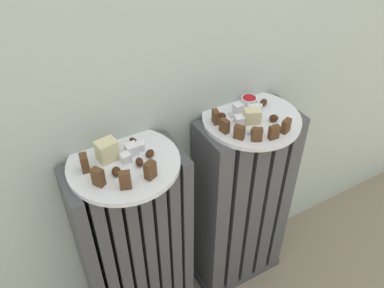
# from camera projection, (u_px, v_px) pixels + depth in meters

# --- Properties ---
(radiator_left) EXTENTS (0.29, 0.14, 0.65)m
(radiator_left) POSITION_uv_depth(u_px,v_px,m) (137.00, 254.00, 1.10)
(radiator_left) COLOR #47474C
(radiator_left) RESTS_ON ground_plane
(radiator_right) EXTENTS (0.29, 0.14, 0.65)m
(radiator_right) POSITION_uv_depth(u_px,v_px,m) (241.00, 207.00, 1.24)
(radiator_right) COLOR #47474C
(radiator_right) RESTS_ON ground_plane
(plate_left) EXTENTS (0.25, 0.25, 0.01)m
(plate_left) POSITION_uv_depth(u_px,v_px,m) (124.00, 163.00, 0.89)
(plate_left) COLOR white
(plate_left) RESTS_ON radiator_left
(plate_right) EXTENTS (0.25, 0.25, 0.01)m
(plate_right) POSITION_uv_depth(u_px,v_px,m) (251.00, 119.00, 1.03)
(plate_right) COLOR white
(plate_right) RESTS_ON radiator_right
(dark_cake_slice_left_0) EXTENTS (0.02, 0.03, 0.04)m
(dark_cake_slice_left_0) POSITION_uv_depth(u_px,v_px,m) (84.00, 163.00, 0.85)
(dark_cake_slice_left_0) COLOR #56351E
(dark_cake_slice_left_0) RESTS_ON plate_left
(dark_cake_slice_left_1) EXTENTS (0.03, 0.03, 0.04)m
(dark_cake_slice_left_1) POSITION_uv_depth(u_px,v_px,m) (98.00, 177.00, 0.82)
(dark_cake_slice_left_1) COLOR #56351E
(dark_cake_slice_left_1) RESTS_ON plate_left
(dark_cake_slice_left_2) EXTENTS (0.03, 0.02, 0.04)m
(dark_cake_slice_left_2) POSITION_uv_depth(u_px,v_px,m) (125.00, 180.00, 0.81)
(dark_cake_slice_left_2) COLOR #56351E
(dark_cake_slice_left_2) RESTS_ON plate_left
(dark_cake_slice_left_3) EXTENTS (0.03, 0.02, 0.04)m
(dark_cake_slice_left_3) POSITION_uv_depth(u_px,v_px,m) (150.00, 170.00, 0.84)
(dark_cake_slice_left_3) COLOR #56351E
(dark_cake_slice_left_3) RESTS_ON plate_left
(marble_cake_slice_left_0) EXTENTS (0.05, 0.04, 0.05)m
(marble_cake_slice_left_0) POSITION_uv_depth(u_px,v_px,m) (107.00, 151.00, 0.88)
(marble_cake_slice_left_0) COLOR beige
(marble_cake_slice_left_0) RESTS_ON plate_left
(turkish_delight_left_0) EXTENTS (0.03, 0.03, 0.03)m
(turkish_delight_left_0) POSITION_uv_depth(u_px,v_px,m) (132.00, 149.00, 0.90)
(turkish_delight_left_0) COLOR white
(turkish_delight_left_0) RESTS_ON plate_left
(turkish_delight_left_1) EXTENTS (0.03, 0.03, 0.02)m
(turkish_delight_left_1) POSITION_uv_depth(u_px,v_px,m) (140.00, 146.00, 0.92)
(turkish_delight_left_1) COLOR white
(turkish_delight_left_1) RESTS_ON plate_left
(turkish_delight_left_2) EXTENTS (0.02, 0.02, 0.02)m
(turkish_delight_left_2) POSITION_uv_depth(u_px,v_px,m) (126.00, 158.00, 0.88)
(turkish_delight_left_2) COLOR white
(turkish_delight_left_2) RESTS_ON plate_left
(turkish_delight_left_3) EXTENTS (0.02, 0.02, 0.02)m
(turkish_delight_left_3) POSITION_uv_depth(u_px,v_px,m) (112.00, 147.00, 0.92)
(turkish_delight_left_3) COLOR white
(turkish_delight_left_3) RESTS_ON plate_left
(medjool_date_left_0) EXTENTS (0.03, 0.03, 0.01)m
(medjool_date_left_0) POSITION_uv_depth(u_px,v_px,m) (116.00, 171.00, 0.85)
(medjool_date_left_0) COLOR #3D1E0F
(medjool_date_left_0) RESTS_ON plate_left
(medjool_date_left_1) EXTENTS (0.03, 0.03, 0.02)m
(medjool_date_left_1) POSITION_uv_depth(u_px,v_px,m) (150.00, 153.00, 0.90)
(medjool_date_left_1) COLOR #3D1E0F
(medjool_date_left_1) RESTS_ON plate_left
(medjool_date_left_2) EXTENTS (0.02, 0.03, 0.02)m
(medjool_date_left_2) POSITION_uv_depth(u_px,v_px,m) (134.00, 141.00, 0.93)
(medjool_date_left_2) COLOR #3D1E0F
(medjool_date_left_2) RESTS_ON plate_left
(medjool_date_left_3) EXTENTS (0.02, 0.03, 0.02)m
(medjool_date_left_3) POSITION_uv_depth(u_px,v_px,m) (139.00, 162.00, 0.88)
(medjool_date_left_3) COLOR #3D1E0F
(medjool_date_left_3) RESTS_ON plate_left
(dark_cake_slice_right_0) EXTENTS (0.02, 0.03, 0.04)m
(dark_cake_slice_right_0) POSITION_uv_depth(u_px,v_px,m) (216.00, 117.00, 0.99)
(dark_cake_slice_right_0) COLOR #56351E
(dark_cake_slice_right_0) RESTS_ON plate_right
(dark_cake_slice_right_1) EXTENTS (0.02, 0.03, 0.04)m
(dark_cake_slice_right_1) POSITION_uv_depth(u_px,v_px,m) (224.00, 126.00, 0.96)
(dark_cake_slice_right_1) COLOR #56351E
(dark_cake_slice_right_1) RESTS_ON plate_right
(dark_cake_slice_right_2) EXTENTS (0.03, 0.03, 0.04)m
(dark_cake_slice_right_2) POSITION_uv_depth(u_px,v_px,m) (239.00, 132.00, 0.94)
(dark_cake_slice_right_2) COLOR #56351E
(dark_cake_slice_right_2) RESTS_ON plate_right
(dark_cake_slice_right_3) EXTENTS (0.03, 0.02, 0.04)m
(dark_cake_slice_right_3) POSITION_uv_depth(u_px,v_px,m) (257.00, 135.00, 0.94)
(dark_cake_slice_right_3) COLOR #56351E
(dark_cake_slice_right_3) RESTS_ON plate_right
(dark_cake_slice_right_4) EXTENTS (0.03, 0.02, 0.04)m
(dark_cake_slice_right_4) POSITION_uv_depth(u_px,v_px,m) (274.00, 132.00, 0.94)
(dark_cake_slice_right_4) COLOR #56351E
(dark_cake_slice_right_4) RESTS_ON plate_right
(dark_cake_slice_right_5) EXTENTS (0.03, 0.02, 0.04)m
(dark_cake_slice_right_5) POSITION_uv_depth(u_px,v_px,m) (286.00, 126.00, 0.96)
(dark_cake_slice_right_5) COLOR #56351E
(dark_cake_slice_right_5) RESTS_ON plate_right
(marble_cake_slice_right_0) EXTENTS (0.05, 0.04, 0.04)m
(marble_cake_slice_right_0) POSITION_uv_depth(u_px,v_px,m) (252.00, 116.00, 0.99)
(marble_cake_slice_right_0) COLOR beige
(marble_cake_slice_right_0) RESTS_ON plate_right
(turkish_delight_right_0) EXTENTS (0.03, 0.03, 0.02)m
(turkish_delight_right_0) POSITION_uv_depth(u_px,v_px,m) (259.00, 108.00, 1.04)
(turkish_delight_right_0) COLOR white
(turkish_delight_right_0) RESTS_ON plate_right
(turkish_delight_right_1) EXTENTS (0.03, 0.03, 0.02)m
(turkish_delight_right_1) POSITION_uv_depth(u_px,v_px,m) (253.00, 110.00, 1.02)
(turkish_delight_right_1) COLOR white
(turkish_delight_right_1) RESTS_ON plate_right
(turkish_delight_right_2) EXTENTS (0.02, 0.02, 0.02)m
(turkish_delight_right_2) POSITION_uv_depth(u_px,v_px,m) (238.00, 108.00, 1.03)
(turkish_delight_right_2) COLOR white
(turkish_delight_right_2) RESTS_ON plate_right
(turkish_delight_right_3) EXTENTS (0.03, 0.03, 0.02)m
(turkish_delight_right_3) POSITION_uv_depth(u_px,v_px,m) (239.00, 120.00, 0.99)
(turkish_delight_right_3) COLOR white
(turkish_delight_right_3) RESTS_ON plate_right
(medjool_date_right_0) EXTENTS (0.03, 0.03, 0.02)m
(medjool_date_right_0) POSITION_uv_depth(u_px,v_px,m) (222.00, 116.00, 1.01)
(medjool_date_right_0) COLOR #3D1E0F
(medjool_date_right_0) RESTS_ON plate_right
(medjool_date_right_1) EXTENTS (0.03, 0.03, 0.02)m
(medjool_date_right_1) POSITION_uv_depth(u_px,v_px,m) (254.00, 131.00, 0.97)
(medjool_date_right_1) COLOR #3D1E0F
(medjool_date_right_1) RESTS_ON plate_right
(medjool_date_right_2) EXTENTS (0.03, 0.03, 0.02)m
(medjool_date_right_2) POSITION_uv_depth(u_px,v_px,m) (274.00, 118.00, 1.00)
(medjool_date_right_2) COLOR #3D1E0F
(medjool_date_right_2) RESTS_ON plate_right
(medjool_date_right_3) EXTENTS (0.03, 0.03, 0.01)m
(medjool_date_right_3) POSITION_uv_depth(u_px,v_px,m) (264.00, 102.00, 1.06)
(medjool_date_right_3) COLOR #3D1E0F
(medjool_date_right_3) RESTS_ON plate_right
(jam_bowl_right) EXTENTS (0.04, 0.04, 0.02)m
(jam_bowl_right) POSITION_uv_depth(u_px,v_px,m) (249.00, 100.00, 1.06)
(jam_bowl_right) COLOR white
(jam_bowl_right) RESTS_ON plate_right
(fork) EXTENTS (0.03, 0.10, 0.00)m
(fork) POSITION_uv_depth(u_px,v_px,m) (238.00, 121.00, 1.01)
(fork) COLOR #B7B7BC
(fork) RESTS_ON plate_right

